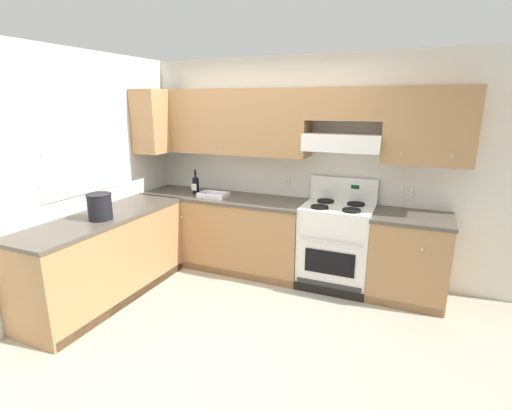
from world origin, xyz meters
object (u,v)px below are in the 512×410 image
Objects in this scene: wine_bottle at (196,184)px; bowl at (213,196)px; stove at (336,245)px; bucket at (100,206)px.

bowl is (0.29, -0.07, -0.10)m from wine_bottle.
bucket is (-2.06, -1.35, 0.57)m from stove.
stove is 1.57m from bowl.
bowl is 1.32× the size of bucket.
wine_bottle is at bearing -178.95° from stove.
bucket reaches higher than bowl.
wine_bottle reaches higher than stove.
bowl is 1.37m from bucket.
stove is at bearing 3.77° from bowl.
wine_bottle is 1.34m from bucket.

